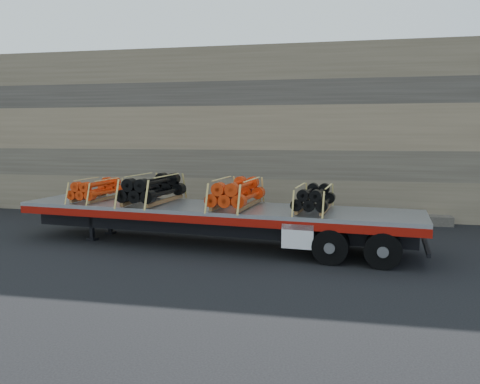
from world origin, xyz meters
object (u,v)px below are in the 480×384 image
object	(u,v)px
bundle_front	(97,190)
bundle_midrear	(237,194)
bundle_rear	(314,199)
bundle_midfront	(153,190)
trailer	(213,226)

from	to	relation	value
bundle_front	bundle_midrear	world-z (taller)	bundle_midrear
bundle_midrear	bundle_rear	distance (m)	2.35
bundle_midrear	bundle_midfront	bearing A→B (deg)	180.00
trailer	bundle_front	xyz separation A→B (m)	(-4.11, 0.46, 0.96)
bundle_midrear	bundle_rear	world-z (taller)	bundle_midrear
bundle_front	bundle_rear	size ratio (longest dim) A/B	0.97
trailer	bundle_front	distance (m)	4.25
trailer	bundle_front	size ratio (longest dim) A/B	6.50
bundle_front	bundle_rear	bearing A→B (deg)	-0.00
bundle_front	bundle_midrear	size ratio (longest dim) A/B	0.82
trailer	bundle_rear	world-z (taller)	bundle_rear
bundle_front	bundle_midfront	world-z (taller)	bundle_midfront
bundle_midrear	bundle_front	bearing A→B (deg)	180.00
bundle_rear	bundle_midfront	bearing A→B (deg)	180.00
bundle_front	bundle_midfront	bearing A→B (deg)	-0.00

